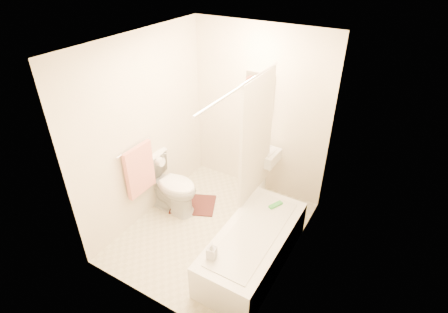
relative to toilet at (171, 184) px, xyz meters
The scene contains 17 objects.
floor 0.86m from the toilet, ahead, with size 2.40×2.40×0.00m, color beige.
ceiling 2.14m from the toilet, ahead, with size 2.40×2.40×0.00m, color white.
wall_back 1.55m from the toilet, 55.71° to the left, with size 2.00×0.02×2.40m, color beige.
wall_left 0.84m from the toilet, 158.20° to the right, with size 0.02×2.40×2.40m, color beige.
wall_right 1.93m from the toilet, ahead, with size 0.02×2.40×2.40m, color beige.
mirror 1.71m from the toilet, 55.22° to the left, with size 0.40×0.03×0.55m, color white.
curtain_rod 1.91m from the toilet, ahead, with size 0.03×0.03×1.70m, color silver.
shower_curtain 1.39m from the toilet, 20.85° to the left, with size 0.04×0.80×1.55m, color silver.
towel_bar 0.81m from the toilet, 120.96° to the right, with size 0.02×0.02×0.60m, color silver.
towel 0.55m from the toilet, 117.22° to the right, with size 0.06×0.45×0.66m, color #CC7266.
toilet_paper 0.35m from the toilet, behind, with size 0.12×0.12×0.11m, color white.
toilet is the anchor object (origin of this frame).
sink 1.27m from the toilet, 41.94° to the left, with size 0.45×0.36×0.87m, color silver, non-canonical shape.
bathtub 1.45m from the toilet, 12.06° to the right, with size 0.69×1.58×0.45m, color white, non-canonical shape.
bath_mat 0.48m from the toilet, 39.68° to the left, with size 0.61×0.46×0.02m, color #482217.
soap_bottle 1.47m from the toilet, 35.37° to the right, with size 0.09×0.09×0.20m, color white.
scrub_brush 1.45m from the toilet, ahead, with size 0.06×0.19×0.04m, color green.
Camera 1 is at (1.82, -2.83, 3.21)m, focal length 28.00 mm.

